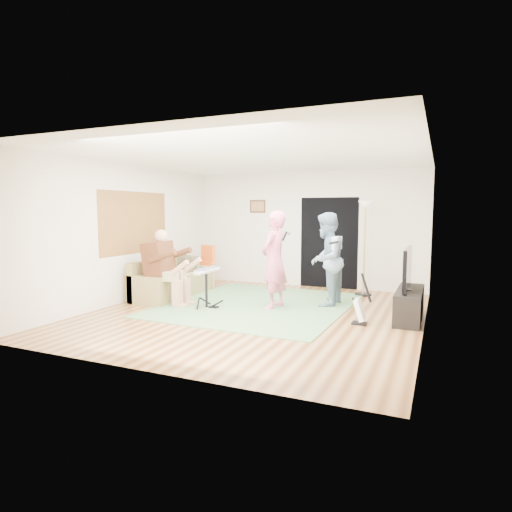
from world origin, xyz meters
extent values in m
plane|color=brown|center=(0.00, 0.00, 0.00)|extent=(6.00, 6.00, 0.00)
plane|color=white|center=(0.00, 0.00, 2.70)|extent=(6.00, 6.00, 0.00)
plane|color=#97642E|center=(-2.74, 0.20, 1.55)|extent=(0.00, 2.05, 2.05)
plane|color=black|center=(0.55, 2.99, 1.05)|extent=(2.10, 0.00, 2.10)
cube|color=#3F2314|center=(-1.25, 2.99, 1.90)|extent=(0.42, 0.03, 0.32)
cube|color=#52804E|center=(-0.21, 0.63, 0.01)|extent=(3.40, 3.83, 0.02)
cube|color=olive|center=(-2.20, 0.67, 0.19)|extent=(0.78, 1.56, 0.39)
cube|color=olive|center=(-2.53, 0.67, 0.39)|extent=(0.15, 1.93, 0.78)
cube|color=olive|center=(-2.20, 1.54, 0.28)|extent=(0.78, 0.18, 0.55)
cube|color=olive|center=(-2.20, -0.21, 0.28)|extent=(0.78, 0.18, 0.55)
cube|color=#592E19|center=(-2.05, 0.02, 0.86)|extent=(0.40, 0.52, 0.66)
sphere|color=tan|center=(-1.98, 0.02, 1.30)|extent=(0.26, 0.26, 0.26)
cylinder|color=black|center=(-1.00, 0.02, 0.35)|extent=(0.05, 0.05, 0.67)
cube|color=silver|center=(-1.00, 0.02, 0.68)|extent=(0.13, 0.67, 0.04)
imported|color=#DC5F80|center=(0.14, 0.52, 0.89)|extent=(0.52, 0.71, 1.79)
imported|color=#6B879D|center=(0.97, 1.10, 0.88)|extent=(0.71, 0.89, 1.76)
cube|color=black|center=(1.80, -0.02, 0.02)|extent=(0.22, 0.18, 0.03)
cube|color=white|center=(1.80, -0.02, 0.23)|extent=(0.18, 0.27, 0.35)
cylinder|color=black|center=(1.89, -0.02, 0.59)|extent=(0.18, 0.04, 0.46)
cylinder|color=black|center=(1.45, 2.41, 0.02)|extent=(0.36, 0.36, 0.03)
cylinder|color=tan|center=(1.45, 2.41, 0.97)|extent=(0.05, 0.05, 1.89)
cone|color=white|center=(1.45, 2.41, 1.93)|extent=(0.31, 0.31, 0.13)
cube|color=#D3B389|center=(-2.11, 1.73, 0.45)|extent=(0.53, 0.53, 0.04)
cube|color=#E35917|center=(-2.11, 1.92, 0.78)|extent=(0.41, 0.20, 0.42)
cube|color=black|center=(2.50, 0.61, 0.25)|extent=(0.40, 1.40, 0.50)
cube|color=black|center=(2.45, 0.61, 0.85)|extent=(0.06, 1.19, 0.67)
camera|label=1|loc=(2.94, -6.75, 1.78)|focal=30.00mm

